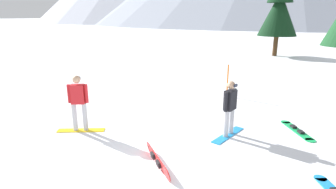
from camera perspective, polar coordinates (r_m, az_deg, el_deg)
The scene contains 7 objects.
ground_plane at distance 7.03m, azimuth -5.49°, elevation -14.24°, with size 800.00×800.00×0.00m, color white.
snowboarder_foreground at distance 8.99m, azimuth -17.99°, elevation -1.48°, with size 1.42×0.98×1.80m.
snowboarder_midground at distance 8.43m, azimuth 12.64°, elevation -2.64°, with size 0.61×1.58×1.71m.
loose_snowboard_far_spare at distance 6.92m, azimuth -2.31°, elevation -13.29°, with size 1.36×1.22×0.29m.
loose_snowboard_near_right at distance 9.77m, azimuth 25.07°, elevation -6.70°, with size 1.21×1.62×0.09m.
trail_marker_pole at distance 12.72m, azimuth 12.20°, elevation 2.82°, with size 0.06×0.06×1.45m, color orange.
pine_tree_young at distance 27.26m, azimuth 22.05°, elevation 16.77°, with size 3.40×3.40×8.20m.
Camera 1 is at (3.41, -5.05, 3.52)m, focal length 29.53 mm.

